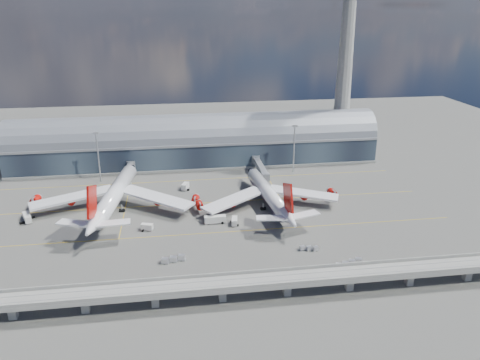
{
  "coord_description": "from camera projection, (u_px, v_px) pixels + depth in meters",
  "views": [
    {
      "loc": [
        -11.86,
        -174.29,
        83.98
      ],
      "look_at": [
        14.77,
        10.0,
        14.0
      ],
      "focal_mm": 35.0,
      "sensor_mm": 36.0,
      "label": 1
    }
  ],
  "objects": [
    {
      "name": "cargo_train_1",
      "position": [
        349.0,
        263.0,
        159.9
      ],
      "size": [
        10.97,
        5.1,
        1.83
      ],
      "rotation": [
        0.0,
        0.0,
        1.25
      ],
      "color": "gray",
      "rests_on": "ground"
    },
    {
      "name": "service_truck_2",
      "position": [
        215.0,
        219.0,
        191.03
      ],
      "size": [
        8.91,
        3.06,
        3.19
      ],
      "rotation": [
        0.0,
        0.0,
        1.62
      ],
      "color": "beige",
      "rests_on": "ground"
    },
    {
      "name": "airliner_right",
      "position": [
        269.0,
        195.0,
        204.93
      ],
      "size": [
        64.66,
        67.61,
        21.44
      ],
      "rotation": [
        0.0,
        0.0,
        0.09
      ],
      "color": "white",
      "rests_on": "ground"
    },
    {
      "name": "cargo_train_0",
      "position": [
        173.0,
        259.0,
        162.46
      ],
      "size": [
        8.88,
        3.8,
        1.94
      ],
      "rotation": [
        0.0,
        0.0,
        1.34
      ],
      "color": "gray",
      "rests_on": "ground"
    },
    {
      "name": "jet_bridge_left",
      "position": [
        129.0,
        172.0,
        235.27
      ],
      "size": [
        4.4,
        28.0,
        7.25
      ],
      "color": "gray",
      "rests_on": "ground"
    },
    {
      "name": "service_truck_4",
      "position": [
        185.0,
        186.0,
        226.08
      ],
      "size": [
        4.13,
        5.8,
        3.06
      ],
      "rotation": [
        0.0,
        0.0,
        -0.36
      ],
      "color": "beige",
      "rests_on": "ground"
    },
    {
      "name": "guideway",
      "position": [
        222.0,
        285.0,
        139.79
      ],
      "size": [
        220.0,
        8.5,
        7.2
      ],
      "color": "gray",
      "rests_on": "ground"
    },
    {
      "name": "service_truck_3",
      "position": [
        235.0,
        221.0,
        190.18
      ],
      "size": [
        3.08,
        5.81,
        2.67
      ],
      "rotation": [
        0.0,
        0.0,
        -0.18
      ],
      "color": "beige",
      "rests_on": "ground"
    },
    {
      "name": "floodlight_mast_left",
      "position": [
        98.0,
        156.0,
        232.07
      ],
      "size": [
        3.0,
        0.7,
        25.7
      ],
      "color": "gray",
      "rests_on": "ground"
    },
    {
      "name": "service_truck_0",
      "position": [
        27.0,
        218.0,
        192.76
      ],
      "size": [
        5.36,
        7.95,
        3.15
      ],
      "rotation": [
        0.0,
        0.0,
        0.42
      ],
      "color": "beige",
      "rests_on": "ground"
    },
    {
      "name": "cargo_train_2",
      "position": [
        309.0,
        248.0,
        170.13
      ],
      "size": [
        7.17,
        2.96,
        1.57
      ],
      "rotation": [
        0.0,
        0.0,
        1.79
      ],
      "color": "gray",
      "rests_on": "ground"
    },
    {
      "name": "ground",
      "position": [
        208.0,
        222.0,
        192.61
      ],
      "size": [
        500.0,
        500.0,
        0.0
      ],
      "primitive_type": "plane",
      "color": "#474744",
      "rests_on": "ground"
    },
    {
      "name": "terminal",
      "position": [
        196.0,
        143.0,
        260.87
      ],
      "size": [
        200.0,
        30.0,
        28.0
      ],
      "color": "#1D2531",
      "rests_on": "ground"
    },
    {
      "name": "service_truck_1",
      "position": [
        147.0,
        227.0,
        185.24
      ],
      "size": [
        5.01,
        3.4,
        2.66
      ],
      "rotation": [
        0.0,
        0.0,
        1.26
      ],
      "color": "beige",
      "rests_on": "ground"
    },
    {
      "name": "jet_bridge_right",
      "position": [
        260.0,
        167.0,
        242.38
      ],
      "size": [
        4.4,
        32.0,
        7.25
      ],
      "color": "gray",
      "rests_on": "ground"
    },
    {
      "name": "control_tower",
      "position": [
        345.0,
        66.0,
        262.72
      ],
      "size": [
        19.0,
        19.0,
        103.0
      ],
      "color": "gray",
      "rests_on": "ground"
    },
    {
      "name": "airliner_left",
      "position": [
        114.0,
        196.0,
        201.37
      ],
      "size": [
        73.43,
        77.25,
        23.56
      ],
      "rotation": [
        0.0,
        0.0,
        -0.14
      ],
      "color": "white",
      "rests_on": "ground"
    },
    {
      "name": "service_truck_5",
      "position": [
        120.0,
        186.0,
        226.66
      ],
      "size": [
        5.57,
        5.56,
        2.75
      ],
      "rotation": [
        0.0,
        0.0,
        0.79
      ],
      "color": "beige",
      "rests_on": "ground"
    },
    {
      "name": "floodlight_mast_right",
      "position": [
        294.0,
        147.0,
        245.46
      ],
      "size": [
        3.0,
        0.7,
        25.7
      ],
      "color": "gray",
      "rests_on": "ground"
    },
    {
      "name": "taxi_lines",
      "position": [
        204.0,
        201.0,
        213.08
      ],
      "size": [
        200.0,
        80.12,
        0.01
      ],
      "color": "gold",
      "rests_on": "ground"
    }
  ]
}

